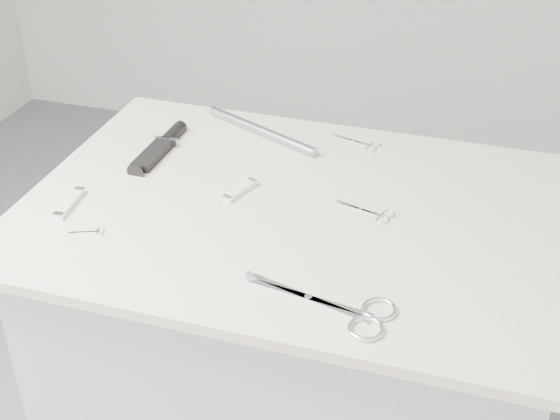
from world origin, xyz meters
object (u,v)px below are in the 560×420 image
(embroidery_scissors_a, at_px, (374,214))
(tiny_scissors, at_px, (92,232))
(metal_rail, at_px, (261,131))
(sheathed_knife, at_px, (162,145))
(embroidery_scissors_b, at_px, (364,144))
(pocket_knife_b, at_px, (240,190))
(plinth, at_px, (298,395))
(pocket_knife_a, at_px, (70,203))
(large_shears, at_px, (349,311))

(embroidery_scissors_a, distance_m, tiny_scissors, 0.49)
(metal_rail, bearing_deg, sheathed_knife, -145.42)
(sheathed_knife, bearing_deg, embroidery_scissors_b, -68.88)
(embroidery_scissors_b, relative_size, pocket_knife_b, 1.23)
(pocket_knife_b, bearing_deg, embroidery_scissors_a, -70.41)
(embroidery_scissors_a, bearing_deg, metal_rail, 156.10)
(plinth, relative_size, pocket_knife_a, 8.89)
(embroidery_scissors_b, bearing_deg, embroidery_scissors_a, -58.71)
(tiny_scissors, bearing_deg, pocket_knife_b, 22.77)
(large_shears, distance_m, embroidery_scissors_b, 0.54)
(plinth, height_order, pocket_knife_a, pocket_knife_a)
(embroidery_scissors_b, relative_size, metal_rail, 0.36)
(pocket_knife_a, bearing_deg, metal_rail, -37.83)
(tiny_scissors, bearing_deg, large_shears, -31.57)
(plinth, distance_m, embroidery_scissors_a, 0.49)
(tiny_scissors, distance_m, pocket_knife_a, 0.10)
(pocket_knife_a, bearing_deg, plinth, -78.67)
(sheathed_knife, bearing_deg, metal_rail, -54.14)
(pocket_knife_a, relative_size, metal_rail, 0.34)
(plinth, bearing_deg, tiny_scissors, -150.41)
(plinth, bearing_deg, embroidery_scissors_b, 78.53)
(embroidery_scissors_a, relative_size, sheathed_knife, 0.56)
(large_shears, relative_size, pocket_knife_b, 2.79)
(sheathed_knife, bearing_deg, pocket_knife_b, -117.80)
(plinth, distance_m, large_shears, 0.56)
(pocket_knife_a, bearing_deg, pocket_knife_b, -69.16)
(embroidery_scissors_a, distance_m, metal_rail, 0.37)
(pocket_knife_a, bearing_deg, embroidery_scissors_a, -80.46)
(tiny_scissors, xyz_separation_m, pocket_knife_a, (-0.08, 0.07, 0.00))
(plinth, bearing_deg, pocket_knife_a, -163.84)
(embroidery_scissors_b, bearing_deg, pocket_knife_a, -124.08)
(sheathed_knife, distance_m, metal_rail, 0.21)
(plinth, distance_m, pocket_knife_a, 0.63)
(tiny_scissors, relative_size, sheathed_knife, 0.31)
(large_shears, height_order, tiny_scissors, large_shears)
(large_shears, bearing_deg, plinth, 131.45)
(tiny_scissors, relative_size, pocket_knife_a, 0.60)
(embroidery_scissors_a, relative_size, pocket_knife_b, 1.28)
(plinth, relative_size, embroidery_scissors_a, 8.15)
(pocket_knife_a, height_order, pocket_knife_b, pocket_knife_a)
(plinth, xyz_separation_m, pocket_knife_b, (-0.12, 0.02, 0.48))
(sheathed_knife, height_order, metal_rail, same)
(large_shears, xyz_separation_m, metal_rail, (-0.31, 0.51, 0.01))
(large_shears, relative_size, metal_rail, 0.81)
(sheathed_knife, distance_m, pocket_knife_a, 0.26)
(tiny_scissors, xyz_separation_m, pocket_knife_b, (0.20, 0.20, 0.00))
(pocket_knife_b, bearing_deg, plinth, -79.11)
(plinth, distance_m, embroidery_scissors_b, 0.55)
(large_shears, relative_size, sheathed_knife, 1.23)
(tiny_scissors, relative_size, metal_rail, 0.20)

